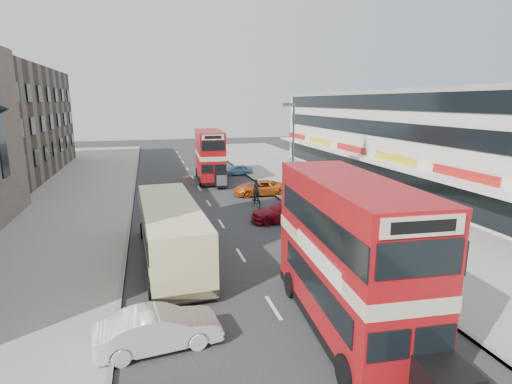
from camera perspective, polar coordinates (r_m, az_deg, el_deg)
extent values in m
plane|color=#28282B|center=(15.57, 4.78, -19.35)|extent=(160.00, 160.00, 0.00)
cube|color=#28282B|center=(33.74, -6.69, -1.57)|extent=(12.00, 90.00, 0.01)
cube|color=gray|center=(37.29, 11.86, -0.28)|extent=(12.00, 90.00, 0.15)
cube|color=gray|center=(34.23, -27.00, -2.57)|extent=(12.00, 90.00, 0.15)
cube|color=gray|center=(33.44, -17.09, -2.06)|extent=(0.20, 90.00, 0.16)
cube|color=gray|center=(35.07, 3.22, -0.84)|extent=(0.20, 90.00, 0.16)
cube|color=beige|center=(42.44, 20.68, 6.78)|extent=(8.00, 46.00, 9.00)
cube|color=black|center=(40.60, 15.69, 2.76)|extent=(0.10, 44.00, 2.40)
cube|color=gray|center=(42.28, 21.18, 12.98)|extent=(8.20, 46.20, 0.40)
cube|color=white|center=(39.97, 14.76, 4.69)|extent=(1.80, 44.00, 0.20)
cylinder|color=slate|center=(32.66, 5.23, 5.13)|extent=(0.16, 0.16, 8.00)
cube|color=slate|center=(32.25, 4.69, 12.18)|extent=(1.00, 0.20, 0.25)
cube|color=black|center=(16.16, 12.26, -16.80)|extent=(3.28, 8.72, 0.37)
cube|color=maroon|center=(15.57, 12.48, -12.67)|extent=(3.26, 8.72, 2.35)
cube|color=beige|center=(15.06, 12.72, -8.06)|extent=(3.30, 8.77, 0.48)
cube|color=maroon|center=(14.66, 12.97, -3.36)|extent=(3.26, 8.72, 2.25)
cube|color=maroon|center=(14.38, 13.20, 1.28)|extent=(3.28, 8.74, 0.27)
cube|color=black|center=(43.49, -6.46, 2.11)|extent=(2.97, 8.15, 0.35)
cube|color=maroon|center=(43.28, -6.50, 3.68)|extent=(2.95, 8.15, 2.20)
cube|color=beige|center=(43.11, -6.54, 5.32)|extent=(3.00, 8.19, 0.45)
cube|color=maroon|center=(42.97, -6.58, 6.91)|extent=(2.95, 8.15, 2.10)
cube|color=maroon|center=(42.88, -6.62, 8.42)|extent=(2.98, 8.17, 0.25)
cube|color=black|center=(38.94, -4.93, 1.73)|extent=(1.27, 1.27, 1.30)
cube|color=black|center=(22.07, -11.76, -8.35)|extent=(3.25, 10.93, 0.43)
cube|color=beige|center=(21.66, -11.90, -5.28)|extent=(3.23, 10.93, 2.81)
imported|color=white|center=(14.86, -13.54, -18.24)|extent=(4.36, 1.94, 1.39)
imported|color=maroon|center=(28.48, 4.37, -2.66)|extent=(5.18, 2.24, 1.48)
imported|color=#C65513|center=(36.23, 0.53, 0.57)|extent=(4.83, 2.39, 1.32)
imported|color=#62A3C5|center=(46.35, -2.61, 3.12)|extent=(3.52, 1.65, 1.16)
imported|color=gray|center=(30.93, 9.01, -0.97)|extent=(0.79, 0.72, 1.78)
imported|color=gray|center=(32.58, 0.06, -1.10)|extent=(0.80, 1.94, 0.99)
imported|color=black|center=(32.41, 0.06, 0.20)|extent=(0.69, 0.48, 1.81)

